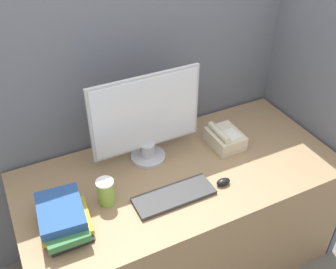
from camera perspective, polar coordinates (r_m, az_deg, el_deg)
name	(u,v)px	position (r m, az deg, el deg)	size (l,w,h in m)	color
cubicle_panel_rear	(146,112)	(2.29, -3.20, 3.22)	(2.07, 0.04, 1.66)	slate
cubicle_panel_right	(310,110)	(2.45, 19.94, 3.37)	(0.04, 0.85, 1.66)	slate
desk	(179,218)	(2.30, 1.67, -12.06)	(1.67, 0.79, 0.72)	#937551
monitor	(146,120)	(1.98, -3.14, 2.07)	(0.58, 0.19, 0.50)	#B7B7BC
keyboard	(174,196)	(1.90, 0.89, -8.91)	(0.39, 0.14, 0.02)	#333333
mouse	(223,182)	(1.98, 8.03, -6.82)	(0.07, 0.04, 0.03)	black
coffee_cup	(106,192)	(1.86, -9.01, -8.23)	(0.08, 0.08, 0.13)	#8CB247
book_stack	(63,218)	(1.80, -15.05, -11.57)	(0.24, 0.31, 0.12)	#262628
desk_telephone	(225,138)	(2.21, 8.24, -0.53)	(0.16, 0.20, 0.12)	beige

